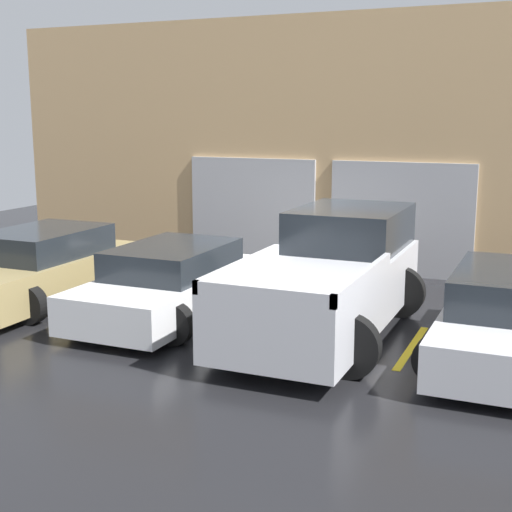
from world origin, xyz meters
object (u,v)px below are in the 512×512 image
sedan_side (42,267)px  van_right (512,318)px  pickup_truck (331,278)px  sedan_white (171,283)px

sedan_side → van_right: size_ratio=0.97×
pickup_truck → van_right: (2.78, -0.26, -0.28)m
sedan_white → van_right: van_right is taller
pickup_truck → sedan_white: pickup_truck is taller
sedan_white → pickup_truck: bearing=5.5°
sedan_side → sedan_white: bearing=0.0°
pickup_truck → sedan_white: (-2.78, -0.27, -0.29)m
pickup_truck → sedan_side: 5.58m
pickup_truck → van_right: bearing=-5.4°
sedan_white → van_right: size_ratio=0.97×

